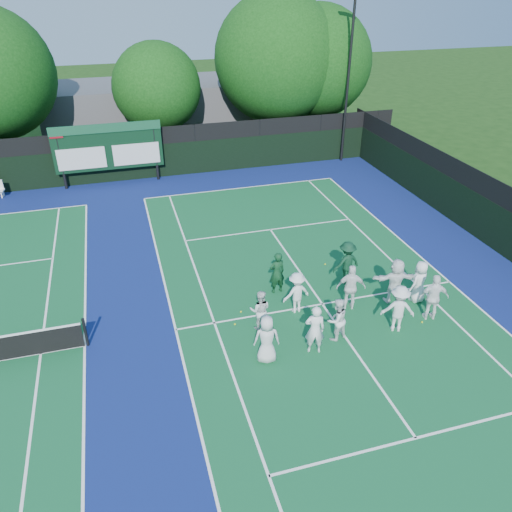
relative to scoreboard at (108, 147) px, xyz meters
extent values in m
plane|color=#193B10|center=(7.01, -15.59, -2.19)|extent=(120.00, 120.00, 0.00)
cube|color=navy|center=(1.01, -14.59, -2.19)|extent=(34.00, 32.00, 0.01)
cube|color=#12592E|center=(7.01, -14.59, -2.18)|extent=(10.97, 23.77, 0.00)
cube|color=white|center=(7.01, -2.70, -2.18)|extent=(10.97, 0.08, 0.00)
cube|color=white|center=(1.53, -14.59, -2.18)|extent=(0.08, 23.77, 0.00)
cube|color=white|center=(12.50, -14.59, -2.18)|extent=(0.08, 23.77, 0.00)
cube|color=white|center=(2.90, -14.59, -2.18)|extent=(0.08, 23.77, 0.00)
cube|color=white|center=(11.13, -14.59, -2.18)|extent=(0.08, 23.77, 0.00)
cube|color=white|center=(7.01, -20.99, -2.18)|extent=(8.23, 0.08, 0.00)
cube|color=white|center=(7.01, -8.19, -2.18)|extent=(8.23, 0.08, 0.00)
cube|color=white|center=(7.01, -14.59, -2.18)|extent=(0.08, 12.80, 0.00)
cube|color=white|center=(-1.50, -14.59, -2.18)|extent=(0.08, 23.77, 0.00)
cube|color=white|center=(-2.87, -14.59, -2.18)|extent=(0.08, 23.77, 0.00)
cube|color=black|center=(1.01, 0.41, -1.19)|extent=(34.00, 0.08, 2.00)
cube|color=black|center=(1.01, 0.41, 0.31)|extent=(34.00, 0.05, 1.00)
cylinder|color=black|center=(-2.59, 0.01, -0.44)|extent=(0.16, 0.16, 3.50)
cylinder|color=black|center=(2.61, 0.01, -0.44)|extent=(0.16, 0.16, 3.50)
cube|color=black|center=(0.01, 0.01, 0.01)|extent=(6.00, 0.15, 2.60)
cube|color=#154C2F|center=(0.01, -0.09, 1.11)|extent=(6.00, 0.05, 0.50)
cube|color=silver|center=(-1.49, -0.09, -0.49)|extent=(2.60, 0.04, 1.20)
cube|color=silver|center=(1.51, -0.09, -0.49)|extent=(2.60, 0.04, 1.20)
cube|color=maroon|center=(-2.59, -0.09, 1.01)|extent=(0.70, 0.04, 0.50)
cube|color=#56565B|center=(5.01, 8.41, -0.19)|extent=(18.00, 6.00, 4.00)
cylinder|color=black|center=(14.51, 0.11, 2.81)|extent=(0.16, 0.16, 10.00)
cylinder|color=black|center=(-1.39, -14.59, -1.64)|extent=(0.10, 0.10, 1.10)
cube|color=white|center=(-5.89, -0.29, -1.98)|extent=(0.12, 0.37, 0.42)
cylinder|color=#311A0D|center=(-5.91, 3.91, -0.70)|extent=(0.44, 0.44, 2.99)
sphere|color=#0D3C0E|center=(-5.31, 4.21, 2.83)|extent=(5.16, 5.16, 5.16)
cylinder|color=#311A0D|center=(3.39, 3.91, -0.95)|extent=(0.44, 0.44, 2.48)
sphere|color=#0D3C0E|center=(3.39, 3.91, 2.33)|extent=(5.45, 5.45, 5.45)
sphere|color=#0D3C0E|center=(3.99, 4.21, 1.79)|extent=(3.82, 3.82, 3.82)
cylinder|color=#311A0D|center=(11.24, 3.91, -0.78)|extent=(0.44, 0.44, 2.82)
sphere|color=#0D3C0E|center=(11.24, 3.91, 3.68)|extent=(8.13, 8.13, 8.13)
sphere|color=#0D3C0E|center=(11.84, 4.21, 2.87)|extent=(5.69, 5.69, 5.69)
cylinder|color=#311A0D|center=(13.97, 3.91, -0.77)|extent=(0.44, 0.44, 2.84)
sphere|color=#0D3C0E|center=(13.97, 3.91, 3.36)|extent=(7.24, 7.24, 7.24)
sphere|color=#0D3C0E|center=(14.57, 4.21, 2.64)|extent=(5.07, 5.07, 5.07)
sphere|color=yellow|center=(3.57, -14.89, -2.16)|extent=(0.07, 0.07, 0.07)
sphere|color=yellow|center=(3.96, -14.23, -2.16)|extent=(0.07, 0.07, 0.07)
sphere|color=yellow|center=(8.24, -11.96, -2.16)|extent=(0.07, 0.07, 0.07)
sphere|color=yellow|center=(9.96, -16.62, -2.16)|extent=(0.07, 0.07, 0.07)
imported|color=silver|center=(4.10, -16.93, -1.34)|extent=(0.92, 0.69, 1.69)
imported|color=white|center=(5.70, -16.94, -1.30)|extent=(0.74, 0.58, 1.78)
imported|color=white|center=(6.66, -16.53, -1.41)|extent=(0.90, 0.78, 1.57)
imported|color=silver|center=(8.86, -16.67, -1.31)|extent=(1.29, 1.03, 1.75)
imported|color=white|center=(10.37, -16.45, -1.29)|extent=(1.13, 0.69, 1.80)
imported|color=silver|center=(4.37, -15.30, -1.43)|extent=(0.88, 0.77, 1.52)
imported|color=white|center=(5.91, -14.70, -1.39)|extent=(1.12, 0.76, 1.60)
imported|color=white|center=(7.87, -15.06, -1.29)|extent=(1.14, 0.74, 1.80)
imported|color=white|center=(9.64, -15.11, -1.30)|extent=(1.73, 0.82, 1.79)
imported|color=white|center=(10.52, -15.33, -1.35)|extent=(0.96, 0.81, 1.67)
imported|color=#103B1E|center=(5.63, -13.31, -1.33)|extent=(0.68, 0.49, 1.72)
imported|color=#0E341F|center=(8.48, -13.38, -1.30)|extent=(1.24, 0.84, 1.78)
camera|label=1|loc=(0.38, -28.53, 8.66)|focal=35.00mm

